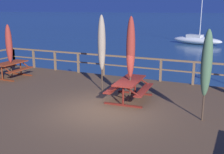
% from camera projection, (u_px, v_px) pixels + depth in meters
% --- Properties ---
extents(ground_plane, '(600.00, 600.00, 0.00)m').
position_uv_depth(ground_plane, '(103.00, 132.00, 9.60)').
color(ground_plane, navy).
extents(wooden_deck, '(16.79, 9.45, 0.79)m').
position_uv_depth(wooden_deck, '(103.00, 121.00, 9.51)').
color(wooden_deck, brown).
rests_on(wooden_deck, ground).
extents(railing_waterside_far, '(16.59, 0.10, 1.09)m').
position_uv_depth(railing_waterside_far, '(146.00, 65.00, 13.28)').
color(railing_waterside_far, brown).
rests_on(railing_waterside_far, wooden_deck).
extents(picnic_table_front_right, '(1.42, 1.64, 0.78)m').
position_uv_depth(picnic_table_front_right, '(11.00, 67.00, 13.81)').
color(picnic_table_front_right, '#993819').
rests_on(picnic_table_front_right, wooden_deck).
extents(picnic_table_mid_centre, '(1.53, 2.01, 0.78)m').
position_uv_depth(picnic_table_mid_centre, '(130.00, 85.00, 10.40)').
color(picnic_table_mid_centre, maroon).
rests_on(picnic_table_mid_centre, wooden_deck).
extents(patio_umbrella_tall_back_right, '(0.32, 0.32, 2.62)m').
position_uv_depth(patio_umbrella_tall_back_right, '(9.00, 44.00, 13.59)').
color(patio_umbrella_tall_back_right, '#4C3828').
rests_on(patio_umbrella_tall_back_right, wooden_deck).
extents(patio_umbrella_short_front, '(0.32, 0.32, 3.10)m').
position_uv_depth(patio_umbrella_short_front, '(131.00, 48.00, 10.00)').
color(patio_umbrella_short_front, '#4C3828').
rests_on(patio_umbrella_short_front, wooden_deck).
extents(patio_umbrella_tall_back_left, '(0.32, 0.32, 2.79)m').
position_uv_depth(patio_umbrella_tall_back_left, '(207.00, 64.00, 8.15)').
color(patio_umbrella_tall_back_left, '#4C3828').
rests_on(patio_umbrella_tall_back_left, wooden_deck).
extents(patio_umbrella_tall_front, '(0.32, 0.32, 3.12)m').
position_uv_depth(patio_umbrella_tall_front, '(102.00, 43.00, 11.21)').
color(patio_umbrella_tall_front, '#4C3828').
rests_on(patio_umbrella_tall_front, wooden_deck).
extents(sailboat_distant, '(6.23, 3.19, 7.72)m').
position_uv_depth(sailboat_distant, '(197.00, 40.00, 33.24)').
color(sailboat_distant, white).
rests_on(sailboat_distant, ground).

